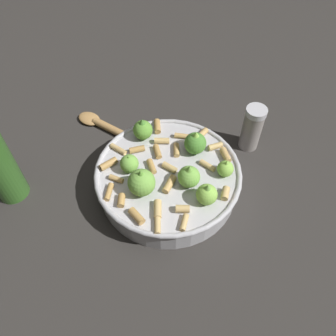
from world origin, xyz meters
TOP-DOWN VIEW (x-y plane):
  - ground_plane at (0.00, 0.00)m, footprint 2.40×2.40m
  - cooking_pan at (0.00, -0.00)m, footprint 0.26×0.26m
  - pepper_shaker at (0.17, -0.09)m, footprint 0.04×0.04m
  - wooden_spoon at (0.07, 0.15)m, footprint 0.05×0.25m

SIDE VIEW (x-z plane):
  - ground_plane at x=0.00m, z-range 0.00..0.00m
  - wooden_spoon at x=0.07m, z-range 0.00..0.02m
  - cooking_pan at x=0.00m, z-range -0.02..0.08m
  - pepper_shaker at x=0.17m, z-range 0.00..0.10m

